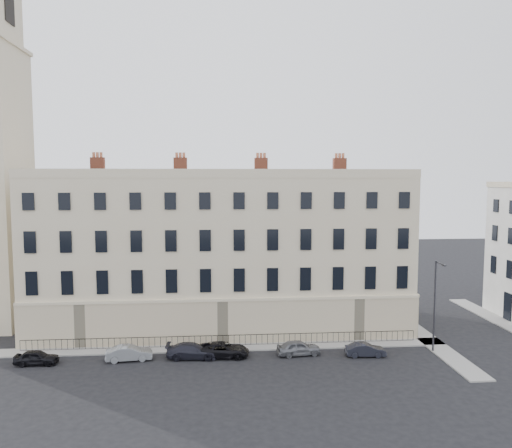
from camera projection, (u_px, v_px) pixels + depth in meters
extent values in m
plane|color=black|center=(300.00, 367.00, 39.60)|extent=(160.00, 160.00, 0.00)
cube|color=beige|center=(222.00, 252.00, 50.34)|extent=(36.00, 12.00, 15.00)
cube|color=beige|center=(223.00, 323.00, 44.81)|extent=(36.10, 0.18, 4.00)
cube|color=beige|center=(394.00, 302.00, 52.30)|extent=(0.18, 12.10, 4.00)
cube|color=beige|center=(222.00, 173.00, 43.80)|extent=(36.00, 0.35, 0.80)
cube|color=beige|center=(395.00, 174.00, 51.05)|extent=(0.35, 12.00, 0.80)
cube|color=brown|center=(98.00, 168.00, 48.59)|extent=(1.30, 0.70, 2.00)
cube|color=brown|center=(180.00, 168.00, 49.23)|extent=(1.30, 0.70, 2.00)
cube|color=brown|center=(261.00, 168.00, 49.87)|extent=(1.30, 0.70, 2.00)
cube|color=brown|center=(339.00, 168.00, 50.52)|extent=(1.30, 0.70, 2.00)
cube|color=gray|center=(177.00, 349.00, 43.76)|extent=(48.00, 2.00, 0.12)
cube|color=gray|center=(418.00, 332.00, 48.59)|extent=(2.00, 24.00, 0.12)
cube|color=gray|center=(504.00, 323.00, 51.38)|extent=(2.00, 20.00, 0.12)
cube|color=black|center=(223.00, 335.00, 44.39)|extent=(35.00, 0.04, 0.04)
cube|color=black|center=(223.00, 345.00, 44.47)|extent=(35.00, 0.04, 0.04)
imported|color=black|center=(37.00, 357.00, 40.15)|extent=(3.44, 1.43, 1.17)
imported|color=gray|center=(129.00, 353.00, 41.06)|extent=(3.88, 1.74, 1.24)
imported|color=black|center=(192.00, 351.00, 41.57)|extent=(4.45, 2.06, 1.26)
imported|color=black|center=(223.00, 350.00, 41.87)|extent=(4.56, 2.37, 1.23)
imported|color=slate|center=(299.00, 348.00, 42.32)|extent=(3.85, 1.88, 1.27)
imported|color=black|center=(365.00, 350.00, 42.03)|extent=(3.42, 1.38, 1.10)
cylinder|color=#2E2E33|center=(434.00, 307.00, 42.74)|extent=(0.16, 0.16, 7.99)
cylinder|color=#2E2E33|center=(440.00, 263.00, 41.69)|extent=(0.15, 1.50, 0.10)
cube|color=#2E2E33|center=(444.00, 265.00, 41.00)|extent=(0.20, 0.51, 0.12)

